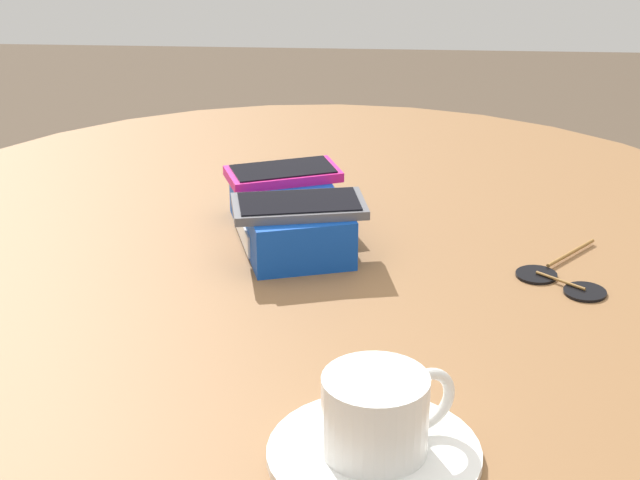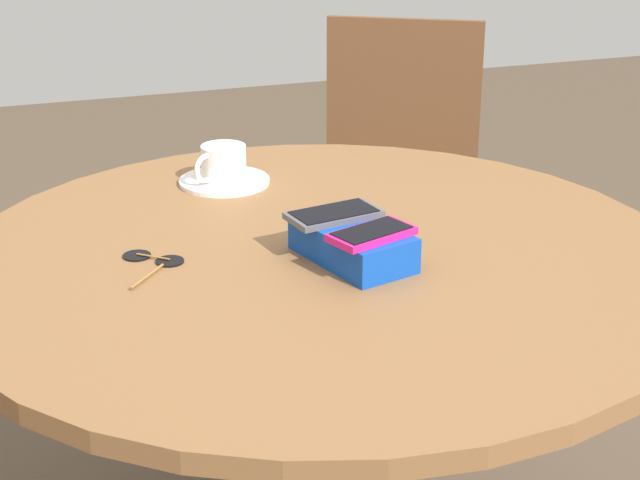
% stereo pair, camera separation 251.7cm
% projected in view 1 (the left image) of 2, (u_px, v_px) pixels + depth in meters
% --- Properties ---
extents(round_table, '(1.14, 1.14, 0.75)m').
position_uv_depth(round_table, '(320.00, 335.00, 1.19)').
color(round_table, '#2D2D2D').
rests_on(round_table, ground_plane).
extents(phone_box, '(0.21, 0.16, 0.05)m').
position_uv_depth(phone_box, '(289.00, 217.00, 1.18)').
color(phone_box, '#0F42AD').
rests_on(phone_box, round_table).
extents(phone_magenta, '(0.10, 0.14, 0.01)m').
position_uv_depth(phone_magenta, '(283.00, 173.00, 1.21)').
color(phone_magenta, '#D11975').
rests_on(phone_magenta, phone_box).
extents(phone_gray, '(0.10, 0.15, 0.01)m').
position_uv_depth(phone_gray, '(299.00, 205.00, 1.13)').
color(phone_gray, '#515156').
rests_on(phone_gray, phone_box).
extents(saucer, '(0.16, 0.16, 0.01)m').
position_uv_depth(saucer, '(374.00, 454.00, 0.81)').
color(saucer, white).
rests_on(saucer, round_table).
extents(coffee_cup, '(0.08, 0.10, 0.06)m').
position_uv_depth(coffee_cup, '(378.00, 412.00, 0.80)').
color(coffee_cup, white).
rests_on(coffee_cup, saucer).
extents(sunglasses, '(0.14, 0.10, 0.01)m').
position_uv_depth(sunglasses, '(561.00, 280.00, 1.09)').
color(sunglasses, black).
rests_on(sunglasses, round_table).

